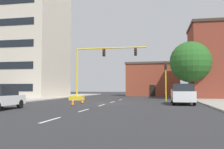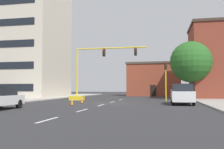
% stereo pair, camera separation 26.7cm
% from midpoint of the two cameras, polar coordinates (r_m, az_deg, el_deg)
% --- Properties ---
extents(ground_plane, '(160.00, 160.00, 0.00)m').
position_cam_midpoint_polar(ground_plane, '(26.34, -0.66, -6.55)').
color(ground_plane, '#2D2D30').
extents(sidewalk_left, '(6.00, 56.00, 0.14)m').
position_cam_midpoint_polar(sidewalk_left, '(38.19, -16.57, -5.25)').
color(sidewalk_left, '#B2ADA3').
rests_on(sidewalk_left, ground_plane).
extents(sidewalk_right, '(6.00, 56.00, 0.14)m').
position_cam_midpoint_polar(sidewalk_right, '(34.44, 23.02, -5.38)').
color(sidewalk_right, '#9E998E').
rests_on(sidewalk_right, ground_plane).
extents(lane_stripe_seg_0, '(0.16, 2.40, 0.01)m').
position_cam_midpoint_polar(lane_stripe_seg_0, '(13.04, -13.84, -9.97)').
color(lane_stripe_seg_0, silver).
rests_on(lane_stripe_seg_0, ground_plane).
extents(lane_stripe_seg_1, '(0.16, 2.40, 0.01)m').
position_cam_midpoint_polar(lane_stripe_seg_1, '(18.14, -6.34, -8.08)').
color(lane_stripe_seg_1, silver).
rests_on(lane_stripe_seg_1, ground_plane).
extents(lane_stripe_seg_2, '(0.16, 2.40, 0.01)m').
position_cam_midpoint_polar(lane_stripe_seg_2, '(23.42, -2.21, -6.97)').
color(lane_stripe_seg_2, silver).
rests_on(lane_stripe_seg_2, ground_plane).
extents(lane_stripe_seg_3, '(0.16, 2.40, 0.01)m').
position_cam_midpoint_polar(lane_stripe_seg_3, '(28.79, 0.39, -6.25)').
color(lane_stripe_seg_3, silver).
rests_on(lane_stripe_seg_3, ground_plane).
extents(lane_stripe_seg_4, '(0.16, 2.40, 0.01)m').
position_cam_midpoint_polar(lane_stripe_seg_4, '(34.20, 2.16, -5.75)').
color(lane_stripe_seg_4, silver).
rests_on(lane_stripe_seg_4, ground_plane).
extents(building_tall_left, '(15.10, 12.65, 23.69)m').
position_cam_midpoint_polar(building_tall_left, '(48.39, -19.86, 9.33)').
color(building_tall_left, beige).
rests_on(building_tall_left, ground_plane).
extents(building_brick_center, '(10.69, 7.69, 6.72)m').
position_cam_midpoint_polar(building_brick_center, '(52.53, 9.60, -1.12)').
color(building_brick_center, brown).
rests_on(building_brick_center, ground_plane).
extents(traffic_signal_gantry, '(10.03, 1.20, 6.83)m').
position_cam_midpoint_polar(traffic_signal_gantry, '(32.98, -5.54, -1.85)').
color(traffic_signal_gantry, yellow).
rests_on(traffic_signal_gantry, ground_plane).
extents(traffic_light_pole_right, '(0.32, 0.47, 4.80)m').
position_cam_midpoint_polar(traffic_light_pole_right, '(31.43, 12.33, 0.51)').
color(traffic_light_pole_right, yellow).
rests_on(traffic_light_pole_right, ground_plane).
extents(tree_right_mid, '(5.81, 5.81, 8.19)m').
position_cam_midpoint_polar(tree_right_mid, '(37.16, 17.67, 2.74)').
color(tree_right_mid, '#4C3823').
rests_on(tree_right_mid, ground_plane).
extents(pickup_truck_white, '(2.05, 5.41, 1.99)m').
position_cam_midpoint_polar(pickup_truck_white, '(25.54, 15.87, -4.36)').
color(pickup_truck_white, white).
rests_on(pickup_truck_white, ground_plane).
extents(traffic_cone_roadside_a, '(0.36, 0.36, 0.74)m').
position_cam_midpoint_polar(traffic_cone_roadside_a, '(26.66, -6.55, -5.71)').
color(traffic_cone_roadside_a, black).
rests_on(traffic_cone_roadside_a, ground_plane).
extents(traffic_cone_roadside_b, '(0.36, 0.36, 0.70)m').
position_cam_midpoint_polar(traffic_cone_roadside_b, '(23.69, -8.76, -6.07)').
color(traffic_cone_roadside_b, black).
rests_on(traffic_cone_roadside_b, ground_plane).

